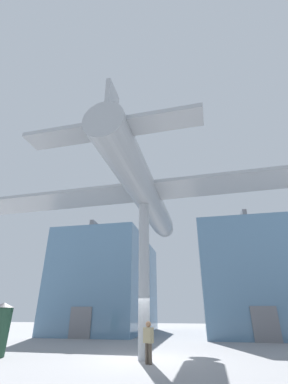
# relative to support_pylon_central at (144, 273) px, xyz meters

# --- Properties ---
(ground_plane) EXTENTS (80.00, 80.00, 0.00)m
(ground_plane) POSITION_rel_support_pylon_central_xyz_m (0.00, 0.00, -3.66)
(ground_plane) COLOR gray
(glass_pavilion_left) EXTENTS (8.20, 13.68, 9.92)m
(glass_pavilion_left) POSITION_rel_support_pylon_central_xyz_m (-6.95, 15.29, 1.01)
(glass_pavilion_left) COLOR slate
(glass_pavilion_left) RESTS_ON ground_plane
(glass_pavilion_right) EXTENTS (8.20, 13.68, 9.92)m
(glass_pavilion_right) POSITION_rel_support_pylon_central_xyz_m (6.95, 15.29, 1.01)
(glass_pavilion_right) COLOR slate
(glass_pavilion_right) RESTS_ON ground_plane
(support_pylon_central) EXTENTS (0.55, 0.55, 7.32)m
(support_pylon_central) POSITION_rel_support_pylon_central_xyz_m (0.00, 0.00, 0.00)
(support_pylon_central) COLOR #999EA3
(support_pylon_central) RESTS_ON ground_plane
(suspended_airplane) EXTENTS (21.83, 14.15, 3.04)m
(suspended_airplane) POSITION_rel_support_pylon_central_xyz_m (0.00, 0.12, 4.48)
(suspended_airplane) COLOR #93999E
(suspended_airplane) RESTS_ON support_pylon_central
(visitor_person) EXTENTS (0.46, 0.38, 1.56)m
(visitor_person) POSITION_rel_support_pylon_central_xyz_m (0.38, -0.94, -2.78)
(visitor_person) COLOR #4C4238
(visitor_person) RESTS_ON ground_plane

